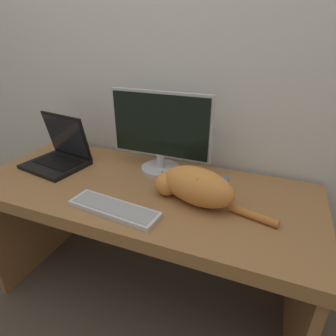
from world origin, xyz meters
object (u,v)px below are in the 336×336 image
Objects in this scene: monitor at (160,132)px; cat at (195,186)px; laptop at (59,155)px; external_keyboard at (114,209)px.

monitor reaches higher than cat.
monitor is at bearing 23.72° from laptop.
laptop is 0.79m from cat.
cat is at bearing -41.68° from monitor.
cat is (0.79, -0.09, 0.03)m from laptop.
laptop is 0.64× the size of cat.
laptop is at bearing -165.62° from monitor.
monitor is 0.46m from external_keyboard.
cat reaches higher than external_keyboard.
monitor is 1.53× the size of laptop.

